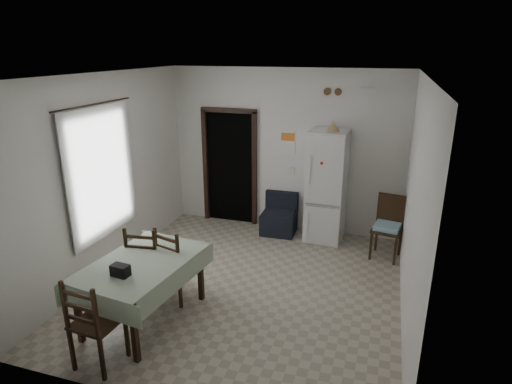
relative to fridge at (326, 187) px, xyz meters
The scene contains 25 objects.
ground 2.31m from the fridge, 112.87° to the right, with size 4.50×4.50×0.00m, color #ACA08D.
ceiling 2.85m from the fridge, 112.87° to the right, with size 4.20×4.50×0.02m, color white, non-canonical shape.
wall_back 1.00m from the fridge, 158.54° to the left, with size 4.20×0.02×2.90m, color silver, non-canonical shape.
wall_front 4.29m from the fridge, 101.02° to the right, with size 4.20×0.02×2.90m, color silver, non-canonical shape.
wall_left 3.53m from the fridge, 146.48° to the right, with size 0.02×4.50×2.90m, color silver, non-canonical shape.
wall_right 2.37m from the fridge, 56.33° to the right, with size 0.02×4.50×2.90m, color silver, non-canonical shape.
doorway 1.94m from the fridge, 164.32° to the left, with size 1.06×0.52×2.22m.
window_recess 3.70m from the fridge, 144.30° to the right, with size 0.10×1.20×1.60m, color silver.
curtain 3.61m from the fridge, 143.27° to the right, with size 0.02×1.45×1.85m, color beige.
curtain_rod 3.87m from the fridge, 143.17° to the right, with size 0.02×0.02×1.60m, color black.
calendar 1.05m from the fridge, 158.05° to the left, with size 0.28×0.02×0.40m, color white.
calendar_image 1.12m from the fridge, 158.44° to the left, with size 0.24×0.01×0.14m, color orange.
light_switch 0.74m from the fridge, 155.12° to the left, with size 0.08×0.02×0.12m, color beige.
vent_left 1.59m from the fridge, 110.52° to the left, with size 0.12×0.12×0.03m, color #523B20.
vent_right 1.59m from the fridge, 77.81° to the left, with size 0.12×0.12×0.03m, color #523B20.
emergency_light 1.70m from the fridge, 27.59° to the left, with size 0.25×0.07×0.09m, color white.
fridge is the anchor object (origin of this frame).
tan_cone 1.06m from the fridge, 52.03° to the right, with size 0.21×0.21×0.17m, color tan.
navy_seat 1.02m from the fridge, behind, with size 0.60×0.58×0.72m, color black, non-canonical shape.
corner_chair 1.22m from the fridge, 22.27° to the right, with size 0.44×0.44×1.01m, color black, non-canonical shape.
dining_table 3.54m from the fridge, 120.11° to the right, with size 1.00×1.53×0.80m, color #9CAD94, non-canonical shape.
black_bag 3.83m from the fridge, 117.85° to the right, with size 0.20×0.12×0.13m, color black.
dining_chair_far_left 3.23m from the fridge, 128.16° to the right, with size 0.45×0.45×1.06m, color black, non-canonical shape.
dining_chair_far_right 2.94m from the fridge, 122.89° to the right, with size 0.45×0.45×1.04m, color black, non-canonical shape.
dining_chair_near_head 4.28m from the fridge, 114.85° to the right, with size 0.45×0.45×1.06m, color black, non-canonical shape.
Camera 1 is at (1.72, -5.03, 3.21)m, focal length 30.00 mm.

